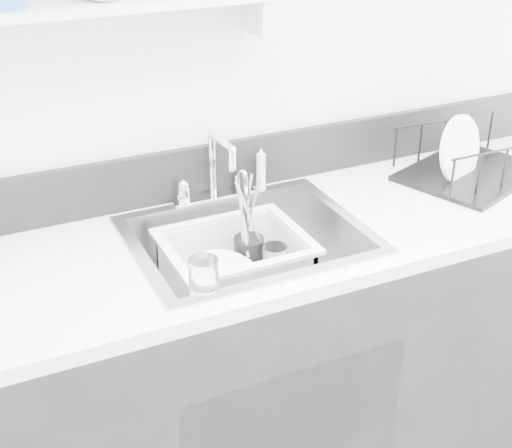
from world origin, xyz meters
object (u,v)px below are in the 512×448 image
dish_rack (473,153)px  counter_run (249,368)px  wash_tub (235,264)px  sink (248,264)px

dish_rack → counter_run: bearing=164.3°
wash_tub → counter_run: bearing=-29.5°
sink → counter_run: bearing=0.0°
counter_run → dish_rack: (0.83, 0.07, 0.54)m
wash_tub → dish_rack: bearing=3.3°
sink → dish_rack: 0.84m
dish_rack → wash_tub: bearing=162.9°
counter_run → sink: bearing=0.0°
counter_run → dish_rack: 0.99m
counter_run → sink: (0.00, 0.00, 0.37)m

